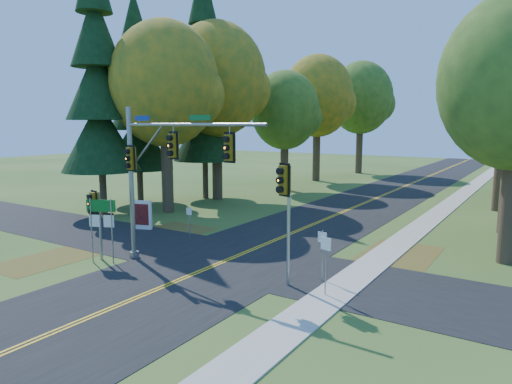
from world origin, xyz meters
The scene contains 27 objects.
ground centered at (0.00, 0.00, 0.00)m, with size 160.00×160.00×0.00m, color #2E4E1B.
road_main centered at (0.00, 0.00, 0.01)m, with size 8.00×160.00×0.02m, color black.
road_cross centered at (0.00, 2.00, 0.01)m, with size 60.00×6.00×0.02m, color black.
centerline_left centered at (-0.10, 0.00, 0.03)m, with size 0.10×160.00×0.01m, color gold.
centerline_right centered at (0.10, 0.00, 0.03)m, with size 0.10×160.00×0.01m, color gold.
sidewalk_east centered at (6.20, 0.00, 0.03)m, with size 1.60×160.00×0.06m, color #9E998E.
leaf_patch_w_near centered at (-6.50, 4.00, 0.01)m, with size 4.00×6.00×0.00m, color brown.
leaf_patch_e centered at (6.80, 6.00, 0.01)m, with size 3.50×8.00×0.00m, color brown.
leaf_patch_w_far centered at (-7.50, -3.00, 0.01)m, with size 3.00×5.00×0.00m, color brown.
tree_w_a centered at (-11.13, 9.38, 9.49)m, with size 8.00×8.00×14.15m.
tree_w_b centered at (-11.72, 16.29, 10.37)m, with size 8.60×8.60×15.38m.
tree_w_c centered at (-9.54, 24.47, 7.94)m, with size 6.80×6.80×11.91m.
tree_e_c centered at (9.88, 23.69, 10.66)m, with size 8.80×8.80×15.79m.
tree_w_d centered at (-10.13, 33.18, 9.78)m, with size 8.20×8.20×14.56m.
tree_e_d centered at (9.26, 32.87, 8.24)m, with size 7.00×7.00×12.32m.
tree_w_e centered at (-8.92, 44.09, 10.07)m, with size 8.40×8.40×14.97m.
pine_a centered at (-14.50, 6.00, 9.18)m, with size 5.60×5.60×19.48m.
pine_b centered at (-16.00, 11.00, 8.16)m, with size 5.60×5.60×17.31m.
pine_c centered at (-13.00, 16.00, 9.69)m, with size 5.60×5.60×20.56m.
traffic_mast centered at (-2.18, -0.59, 4.80)m, with size 8.22×0.84×7.46m.
east_signal_pole centered at (4.14, 0.04, 3.87)m, with size 0.58×0.69×5.11m.
ped_signal_pole centered at (-5.34, -1.78, 2.59)m, with size 0.55×0.64×3.49m.
route_sign_cluster centered at (-4.81, -1.85, 2.23)m, with size 1.37×0.62×3.16m.
info_kiosk centered at (-8.54, 4.14, 0.93)m, with size 1.33×0.63×1.86m.
reg_sign_e_north centered at (5.14, 1.49, 1.52)m, with size 0.42×0.11×2.22m.
reg_sign_e_south centered at (5.98, -0.01, 1.66)m, with size 0.46×0.14×2.43m.
reg_sign_w centered at (-4.20, 3.73, 1.34)m, with size 0.37×0.06×1.95m.
Camera 1 is at (12.95, -15.71, 6.63)m, focal length 32.00 mm.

